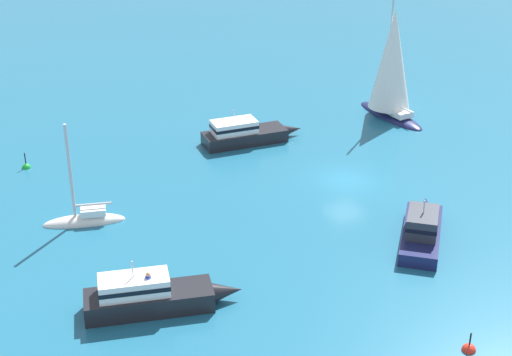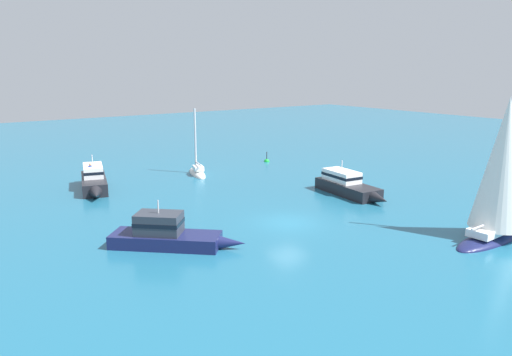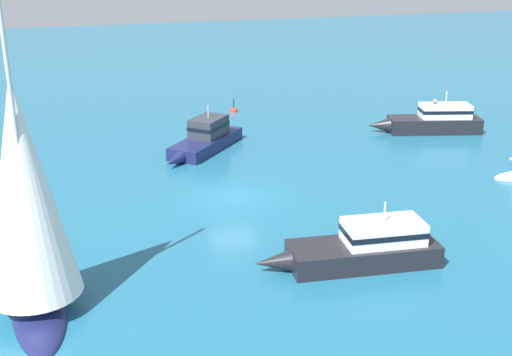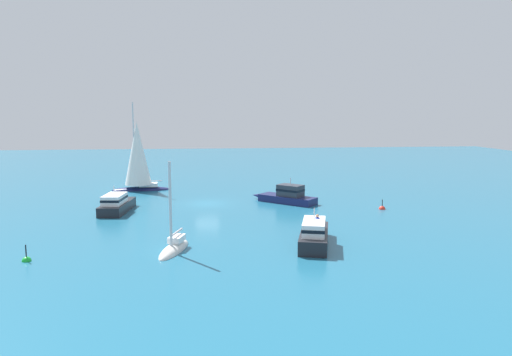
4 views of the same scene
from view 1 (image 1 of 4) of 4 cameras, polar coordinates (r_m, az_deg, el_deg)
The scene contains 8 objects.
ground_plane at distance 52.74m, azimuth 6.69°, elevation -0.16°, with size 160.00×160.00×0.00m, color #1E607F.
yacht at distance 63.16m, azimuth 10.03°, elevation 8.07°, with size 3.50×7.55×11.58m.
powerboat at distance 39.40m, azimuth -7.77°, elevation -8.58°, with size 8.10×3.65×2.95m.
powerboat_1 at distance 57.98m, azimuth -0.86°, elevation 3.34°, with size 7.92×2.85×2.75m.
cabin_cruiser at distance 45.97m, azimuth 12.17°, elevation -3.66°, with size 6.48×6.91×2.83m.
sloop at distance 48.21m, azimuth -12.56°, elevation -3.05°, with size 5.13×2.67×7.02m.
channel_buoy at distance 38.22m, azimuth 15.46°, elevation -12.18°, with size 0.67×0.67×1.34m.
mooring_buoy at distance 56.54m, azimuth -16.63°, elevation 0.75°, with size 0.61×0.61×1.43m.
Camera 1 is at (-27.35, -38.82, 22.96)m, focal length 54.05 mm.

